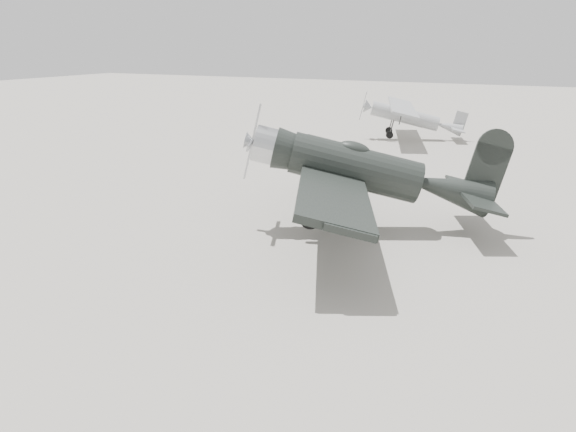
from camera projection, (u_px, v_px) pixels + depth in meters
name	position (u px, v px, depth m)	size (l,w,h in m)	color
ground	(262.00, 261.00, 17.44)	(160.00, 160.00, 0.00)	#9C968A
lowwing_monoplane	(367.00, 171.00, 19.71)	(9.35, 12.39, 4.07)	black
highwing_monoplane	(409.00, 114.00, 38.37)	(7.10, 9.87, 2.81)	gray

